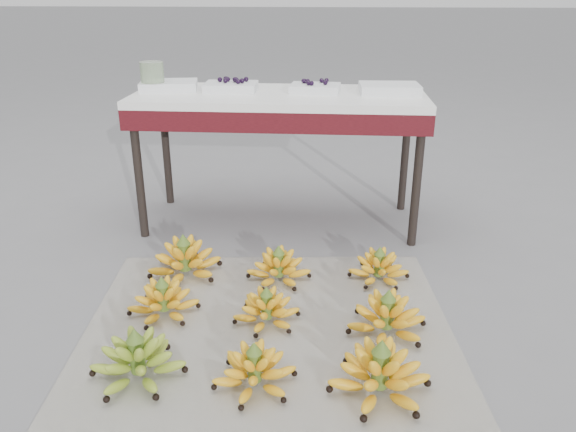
# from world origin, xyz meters

# --- Properties ---
(ground) EXTENTS (60.00, 60.00, 0.00)m
(ground) POSITION_xyz_m (0.00, 0.00, 0.00)
(ground) COLOR slate
(ground) RESTS_ON ground
(newspaper_mat) EXTENTS (1.33, 1.15, 0.01)m
(newspaper_mat) POSITION_xyz_m (0.00, -0.00, 0.00)
(newspaper_mat) COLOR silver
(newspaper_mat) RESTS_ON ground
(bunch_front_left) EXTENTS (0.32, 0.32, 0.17)m
(bunch_front_left) POSITION_xyz_m (-0.36, -0.31, 0.06)
(bunch_front_left) COLOR olive
(bunch_front_left) RESTS_ON newspaper_mat
(bunch_front_center) EXTENTS (0.28, 0.28, 0.15)m
(bunch_front_center) POSITION_xyz_m (-0.01, -0.32, 0.06)
(bunch_front_center) COLOR #FFC307
(bunch_front_center) RESTS_ON newspaper_mat
(bunch_front_right) EXTENTS (0.37, 0.37, 0.18)m
(bunch_front_right) POSITION_xyz_m (0.36, -0.32, 0.07)
(bunch_front_right) COLOR #FFC307
(bunch_front_right) RESTS_ON newspaper_mat
(bunch_mid_left) EXTENTS (0.26, 0.26, 0.15)m
(bunch_mid_left) POSITION_xyz_m (-0.38, 0.04, 0.06)
(bunch_mid_left) COLOR #FFC307
(bunch_mid_left) RESTS_ON newspaper_mat
(bunch_mid_center) EXTENTS (0.24, 0.24, 0.14)m
(bunch_mid_center) POSITION_xyz_m (-0.01, 0.02, 0.05)
(bunch_mid_center) COLOR #FFC307
(bunch_mid_center) RESTS_ON newspaper_mat
(bunch_mid_right) EXTENTS (0.31, 0.31, 0.16)m
(bunch_mid_right) POSITION_xyz_m (0.40, -0.01, 0.06)
(bunch_mid_right) COLOR #FFC307
(bunch_mid_right) RESTS_ON newspaper_mat
(bunch_back_left) EXTENTS (0.30, 0.30, 0.18)m
(bunch_back_left) POSITION_xyz_m (-0.38, 0.34, 0.07)
(bunch_back_left) COLOR #FFC307
(bunch_back_left) RESTS_ON newspaper_mat
(bunch_back_center) EXTENTS (0.27, 0.27, 0.15)m
(bunch_back_center) POSITION_xyz_m (0.01, 0.32, 0.06)
(bunch_back_center) COLOR #FFC307
(bunch_back_center) RESTS_ON newspaper_mat
(bunch_back_right) EXTENTS (0.31, 0.31, 0.14)m
(bunch_back_right) POSITION_xyz_m (0.40, 0.36, 0.05)
(bunch_back_right) COLOR #FFC307
(bunch_back_right) RESTS_ON newspaper_mat
(vendor_table) EXTENTS (1.33, 0.53, 0.64)m
(vendor_table) POSITION_xyz_m (-0.04, 0.93, 0.56)
(vendor_table) COLOR black
(vendor_table) RESTS_ON ground
(tray_far_left) EXTENTS (0.29, 0.23, 0.04)m
(tray_far_left) POSITION_xyz_m (-0.57, 0.97, 0.66)
(tray_far_left) COLOR silver
(tray_far_left) RESTS_ON vendor_table
(tray_left) EXTENTS (0.24, 0.18, 0.06)m
(tray_left) POSITION_xyz_m (-0.27, 0.97, 0.66)
(tray_left) COLOR silver
(tray_left) RESTS_ON vendor_table
(tray_right) EXTENTS (0.23, 0.18, 0.06)m
(tray_right) POSITION_xyz_m (0.12, 0.97, 0.66)
(tray_right) COLOR silver
(tray_right) RESTS_ON vendor_table
(tray_far_right) EXTENTS (0.27, 0.20, 0.04)m
(tray_far_right) POSITION_xyz_m (0.45, 0.96, 0.66)
(tray_far_right) COLOR silver
(tray_far_right) RESTS_ON vendor_table
(glass_jar) EXTENTS (0.14, 0.14, 0.13)m
(glass_jar) POSITION_xyz_m (-0.63, 0.92, 0.71)
(glass_jar) COLOR beige
(glass_jar) RESTS_ON vendor_table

